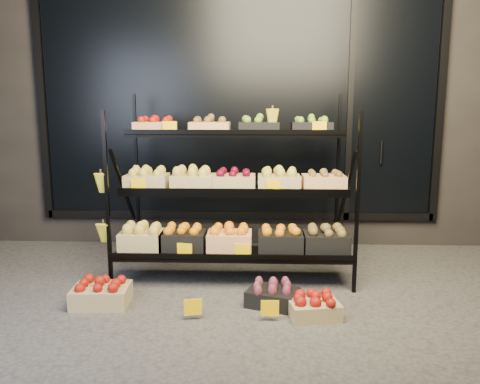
{
  "coord_description": "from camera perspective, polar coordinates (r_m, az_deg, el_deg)",
  "views": [
    {
      "loc": [
        0.21,
        -3.56,
        1.5
      ],
      "look_at": [
        0.06,
        0.55,
        0.78
      ],
      "focal_mm": 35.0,
      "sensor_mm": 36.0,
      "label": 1
    }
  ],
  "objects": [
    {
      "name": "ground",
      "position": [
        3.87,
        -1.2,
        -12.87
      ],
      "size": [
        24.0,
        24.0,
        0.0
      ],
      "primitive_type": "plane",
      "color": "#514F4C",
      "rests_on": "ground"
    },
    {
      "name": "display_rack",
      "position": [
        4.23,
        -0.95,
        0.22
      ],
      "size": [
        2.18,
        1.02,
        1.66
      ],
      "color": "black",
      "rests_on": "ground"
    },
    {
      "name": "building",
      "position": [
        6.16,
        0.17,
        12.24
      ],
      "size": [
        6.0,
        2.08,
        3.5
      ],
      "color": "#2D2826",
      "rests_on": "ground"
    },
    {
      "name": "tag_floor_a",
      "position": [
        3.51,
        -5.75,
        -14.38
      ],
      "size": [
        0.13,
        0.01,
        0.12
      ],
      "primitive_type": "cube",
      "color": "#FFC200",
      "rests_on": "ground"
    },
    {
      "name": "floor_crate_midright",
      "position": [
        3.56,
        9.01,
        -13.56
      ],
      "size": [
        0.4,
        0.32,
        0.19
      ],
      "rotation": [
        0.0,
        0.0,
        0.18
      ],
      "color": "tan",
      "rests_on": "ground"
    },
    {
      "name": "floor_crate_right",
      "position": [
        3.73,
        3.98,
        -12.32
      ],
      "size": [
        0.44,
        0.38,
        0.19
      ],
      "rotation": [
        0.0,
        0.0,
        -0.33
      ],
      "color": "black",
      "rests_on": "ground"
    },
    {
      "name": "floor_crate_left",
      "position": [
        3.88,
        -16.56,
        -11.65
      ],
      "size": [
        0.44,
        0.34,
        0.21
      ],
      "rotation": [
        0.0,
        0.0,
        0.06
      ],
      "color": "tan",
      "rests_on": "ground"
    },
    {
      "name": "tag_floor_b",
      "position": [
        3.48,
        3.66,
        -14.57
      ],
      "size": [
        0.13,
        0.01,
        0.12
      ],
      "primitive_type": "cube",
      "color": "#FFC200",
      "rests_on": "ground"
    }
  ]
}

